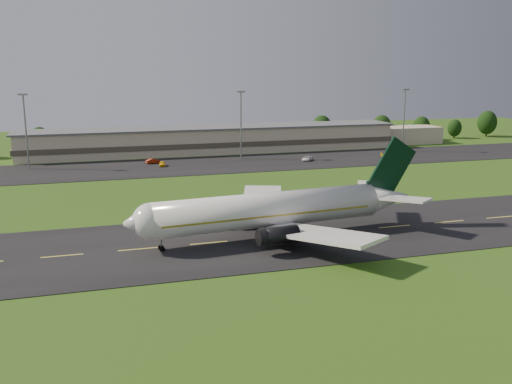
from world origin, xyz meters
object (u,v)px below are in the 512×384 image
object	(u,v)px
service_vehicle_b	(153,161)
airliner	(273,210)
light_mast_west	(25,122)
light_mast_east	(404,113)
service_vehicle_c	(307,158)
service_vehicle_a	(162,164)
light_mast_centre	(241,117)
service_vehicle_d	(389,156)
terminal	(232,139)

from	to	relation	value
service_vehicle_b	airliner	bearing A→B (deg)	173.41
light_mast_west	light_mast_east	bearing A→B (deg)	0.00
service_vehicle_c	airliner	bearing A→B (deg)	-74.61
service_vehicle_a	airliner	bearing A→B (deg)	-76.56
light_mast_centre	service_vehicle_d	world-z (taller)	light_mast_centre
airliner	terminal	size ratio (longest dim) A/B	0.35
terminal	service_vehicle_d	world-z (taller)	terminal
airliner	service_vehicle_b	bearing A→B (deg)	92.07
terminal	light_mast_centre	world-z (taller)	light_mast_centre
light_mast_east	service_vehicle_a	bearing A→B (deg)	-175.29
light_mast_east	service_vehicle_c	xyz separation A→B (m)	(-37.23, -9.28, -11.97)
light_mast_east	service_vehicle_a	distance (m)	80.81
terminal	service_vehicle_d	bearing A→B (deg)	-33.59
airliner	light_mast_west	bearing A→B (deg)	113.32
light_mast_centre	light_mast_east	bearing A→B (deg)	0.00
service_vehicle_a	service_vehicle_d	size ratio (longest dim) A/B	0.79
light_mast_centre	service_vehicle_d	bearing A→B (deg)	-15.16
terminal	service_vehicle_b	bearing A→B (deg)	-147.84
light_mast_centre	service_vehicle_a	distance (m)	28.17
service_vehicle_b	terminal	bearing A→B (deg)	-71.82
service_vehicle_d	service_vehicle_b	bearing A→B (deg)	122.04
terminal	light_mast_west	bearing A→B (deg)	-165.24
light_mast_centre	service_vehicle_b	bearing A→B (deg)	-177.01
service_vehicle_c	light_mast_west	bearing A→B (deg)	-145.63
airliner	service_vehicle_c	xyz separation A→B (m)	(34.13, 70.64, -3.90)
airliner	service_vehicle_a	xyz separation A→B (m)	(-8.30, 73.36, -3.88)
light_mast_centre	service_vehicle_d	size ratio (longest dim) A/B	4.02
light_mast_centre	service_vehicle_b	distance (m)	29.14
service_vehicle_d	terminal	bearing A→B (deg)	96.90
light_mast_east	service_vehicle_a	world-z (taller)	light_mast_east
terminal	service_vehicle_d	size ratio (longest dim) A/B	28.61
light_mast_centre	service_vehicle_c	xyz separation A→B (m)	(17.77, -9.28, -11.97)
light_mast_centre	terminal	bearing A→B (deg)	85.05
service_vehicle_a	service_vehicle_d	world-z (taller)	service_vehicle_d
terminal	service_vehicle_c	size ratio (longest dim) A/B	30.28
service_vehicle_c	light_mast_centre	bearing A→B (deg)	-166.41
terminal	service_vehicle_a	xyz separation A→B (m)	(-26.06, -22.74, -3.21)
service_vehicle_c	terminal	bearing A→B (deg)	163.90
airliner	service_vehicle_d	bearing A→B (deg)	43.37
light_mast_west	service_vehicle_d	distance (m)	104.87
service_vehicle_a	light_mast_east	bearing A→B (deg)	11.69
service_vehicle_c	service_vehicle_d	distance (m)	25.87
light_mast_east	service_vehicle_d	distance (m)	20.31
terminal	light_mast_centre	distance (m)	18.45
service_vehicle_d	service_vehicle_a	bearing A→B (deg)	126.10
airliner	terminal	distance (m)	97.73
airliner	service_vehicle_d	size ratio (longest dim) A/B	10.12
terminal	light_mast_centre	bearing A→B (deg)	-94.95
terminal	service_vehicle_a	size ratio (longest dim) A/B	36.36
terminal	light_mast_east	size ratio (longest dim) A/B	7.13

